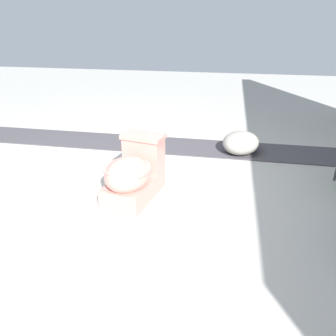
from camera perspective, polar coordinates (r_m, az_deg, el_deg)
ground_plane at (r=3.03m, az=-9.81°, el=-3.77°), size 14.00×14.00×0.00m
gravel_strip at (r=3.96m, az=2.79°, el=3.75°), size 0.56×8.00×0.01m
toilet at (r=2.79m, az=-6.09°, el=-1.03°), size 0.69×0.49×0.52m
boulder_near at (r=3.83m, az=12.55°, el=4.31°), size 0.58×0.55×0.25m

